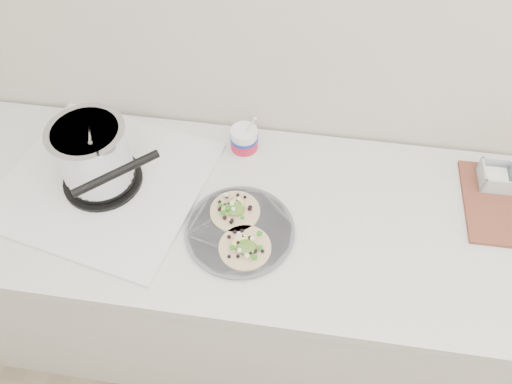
# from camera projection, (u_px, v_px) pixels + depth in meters

# --- Properties ---
(counter) EXTENTS (2.44, 0.66, 0.90)m
(counter) POSITION_uv_depth(u_px,v_px,m) (303.00, 286.00, 1.77)
(counter) COLOR silver
(counter) RESTS_ON ground
(stove) EXTENTS (0.66, 0.63, 0.27)m
(stove) POSITION_uv_depth(u_px,v_px,m) (97.00, 165.00, 1.41)
(stove) COLOR silver
(stove) RESTS_ON counter
(taco_plate) EXTENTS (0.30, 0.30, 0.04)m
(taco_plate) POSITION_uv_depth(u_px,v_px,m) (240.00, 229.00, 1.37)
(taco_plate) COLOR #5D5D64
(taco_plate) RESTS_ON counter
(tub) EXTENTS (0.08, 0.08, 0.19)m
(tub) POSITION_uv_depth(u_px,v_px,m) (245.00, 139.00, 1.51)
(tub) COLOR white
(tub) RESTS_ON counter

